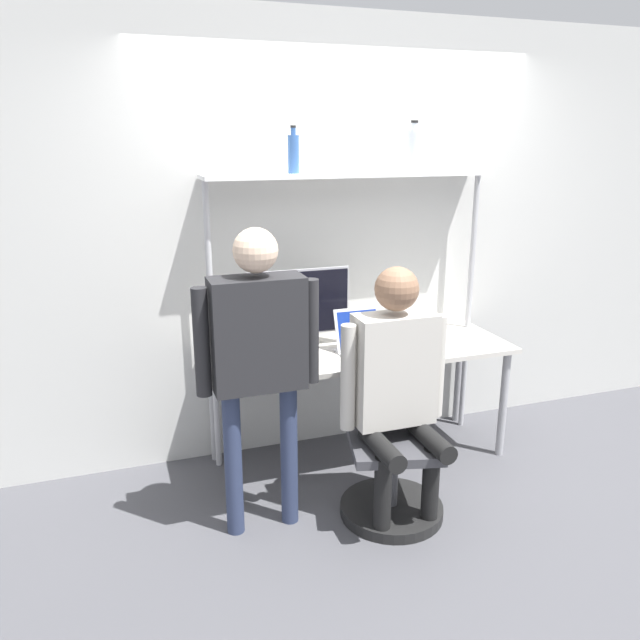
{
  "coord_description": "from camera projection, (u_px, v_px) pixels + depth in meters",
  "views": [
    {
      "loc": [
        -1.41,
        -2.99,
        1.99
      ],
      "look_at": [
        -0.42,
        -0.1,
        1.09
      ],
      "focal_mm": 35.0,
      "sensor_mm": 36.0,
      "label": 1
    }
  ],
  "objects": [
    {
      "name": "bottle_clear",
      "position": [
        413.0,
        150.0,
        3.79
      ],
      "size": [
        0.09,
        0.09,
        0.3
      ],
      "color": "silver",
      "rests_on": "shelf_unit"
    },
    {
      "name": "laptop",
      "position": [
        361.0,
        341.0,
        3.75
      ],
      "size": [
        0.29,
        0.26,
        0.26
      ],
      "color": "silver",
      "rests_on": "desk"
    },
    {
      "name": "bottle_blue",
      "position": [
        293.0,
        153.0,
        3.55
      ],
      "size": [
        0.06,
        0.06,
        0.27
      ],
      "color": "#335999",
      "rests_on": "shelf_unit"
    },
    {
      "name": "desk",
      "position": [
        360.0,
        360.0,
        3.84
      ],
      "size": [
        1.88,
        0.66,
        0.74
      ],
      "color": "beige",
      "rests_on": "ground_plane"
    },
    {
      "name": "person_seated",
      "position": [
        396.0,
        377.0,
        3.19
      ],
      "size": [
        0.58,
        0.47,
        1.37
      ],
      "color": "black",
      "rests_on": "ground_plane"
    },
    {
      "name": "cell_phone",
      "position": [
        401.0,
        348.0,
        3.81
      ],
      "size": [
        0.07,
        0.15,
        0.01
      ],
      "color": "black",
      "rests_on": "desk"
    },
    {
      "name": "shelf_unit",
      "position": [
        351.0,
        217.0,
        3.77
      ],
      "size": [
        1.78,
        0.26,
        1.78
      ],
      "color": "white",
      "rests_on": "ground_plane"
    },
    {
      "name": "ground_plane",
      "position": [
        381.0,
        483.0,
        3.71
      ],
      "size": [
        12.0,
        12.0,
        0.0
      ],
      "primitive_type": "plane",
      "color": "#4C4C51"
    },
    {
      "name": "wall_back",
      "position": [
        341.0,
        240.0,
        3.97
      ],
      "size": [
        8.0,
        0.06,
        2.7
      ],
      "color": "silver",
      "rests_on": "ground_plane"
    },
    {
      "name": "person_standing",
      "position": [
        258.0,
        345.0,
        3.03
      ],
      "size": [
        0.62,
        0.21,
        1.58
      ],
      "color": "#2D3856",
      "rests_on": "ground_plane"
    },
    {
      "name": "monitor",
      "position": [
        300.0,
        306.0,
        3.78
      ],
      "size": [
        0.64,
        0.23,
        0.49
      ],
      "color": "#B7B7BC",
      "rests_on": "desk"
    },
    {
      "name": "office_chair",
      "position": [
        391.0,
        465.0,
        3.38
      ],
      "size": [
        0.56,
        0.56,
        0.9
      ],
      "color": "black",
      "rests_on": "ground_plane"
    }
  ]
}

